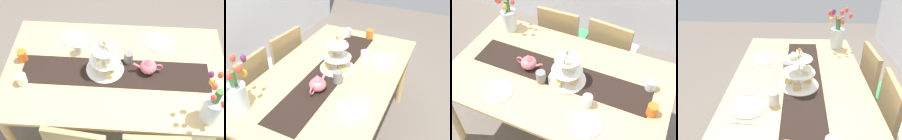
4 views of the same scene
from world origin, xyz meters
The scene contains 18 objects.
ground_plane centered at (0.00, 0.00, 0.00)m, with size 8.00×8.00×0.00m, color #6B6056.
dining_table centered at (0.00, 0.00, 0.67)m, with size 1.77×1.06×0.77m.
chair_left centered at (-0.29, 0.76, 0.50)m, with size 0.43×0.43×0.91m.
chair_right centered at (0.24, 0.76, 0.50)m, with size 0.46×0.46×0.91m.
table_runner centered at (0.00, 0.04, 0.77)m, with size 1.47×0.29×0.00m, color black.
tiered_cake_stand centered at (0.08, 0.00, 0.87)m, with size 0.30×0.30×0.30m.
teapot centered at (-0.26, 0.00, 0.83)m, with size 0.24×0.13×0.14m.
tulip_vase centered at (-0.67, 0.38, 0.91)m, with size 0.19×0.24×0.42m.
cream_jug centered at (0.70, 0.18, 0.81)m, with size 0.08×0.08×0.09m, color white.
dinner_plate_left centered at (-0.35, -0.33, 0.77)m, with size 0.23×0.23×0.01m, color white.
fork_left centered at (-0.49, -0.33, 0.77)m, with size 0.02×0.15×0.01m, color silver.
knife_left centered at (-0.20, -0.33, 0.77)m, with size 0.01×0.17×0.01m, color silver.
dinner_plate_right centered at (0.37, -0.33, 0.77)m, with size 0.23×0.23×0.01m, color white.
fork_right centered at (0.22, -0.33, 0.77)m, with size 0.02×0.15×0.01m, color silver.
knife_right centered at (0.51, -0.33, 0.77)m, with size 0.01×0.17×0.01m, color silver.
mug_grey centered at (-0.10, -0.09, 0.82)m, with size 0.08×0.08×0.10m, color slate.
mug_white_text centered at (0.31, -0.17, 0.82)m, with size 0.08×0.08×0.10m, color white.
mug_orange centered at (0.76, -0.06, 0.82)m, with size 0.08×0.08×0.10m, color orange.
Camera 3 is at (0.66, -1.37, 2.43)m, focal length 45.21 mm.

